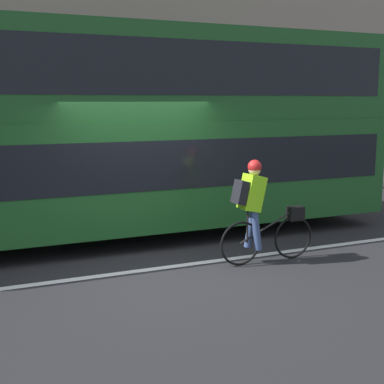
% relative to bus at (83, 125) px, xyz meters
% --- Properties ---
extents(ground_plane, '(80.00, 80.00, 0.00)m').
position_rel_bus_xyz_m(ground_plane, '(0.62, -2.03, -2.10)').
color(ground_plane, '#232326').
extents(road_center_line, '(50.00, 0.14, 0.01)m').
position_rel_bus_xyz_m(road_center_line, '(0.62, -2.12, -2.09)').
color(road_center_line, silver).
rests_on(road_center_line, ground_plane).
extents(sidewalk_curb, '(60.00, 2.18, 0.13)m').
position_rel_bus_xyz_m(sidewalk_curb, '(0.62, 3.70, -2.03)').
color(sidewalk_curb, '#A8A399').
rests_on(sidewalk_curb, ground_plane).
extents(building_facade, '(60.00, 0.30, 8.89)m').
position_rel_bus_xyz_m(building_facade, '(0.62, 4.94, 2.35)').
color(building_facade, gray).
rests_on(building_facade, ground_plane).
extents(bus, '(11.41, 2.61, 3.77)m').
position_rel_bus_xyz_m(bus, '(0.00, 0.00, 0.00)').
color(bus, black).
rests_on(bus, ground_plane).
extents(cyclist_on_bike, '(1.65, 0.32, 1.63)m').
position_rel_bus_xyz_m(cyclist_on_bike, '(2.15, -2.47, -1.22)').
color(cyclist_on_bike, black).
rests_on(cyclist_on_bike, ground_plane).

